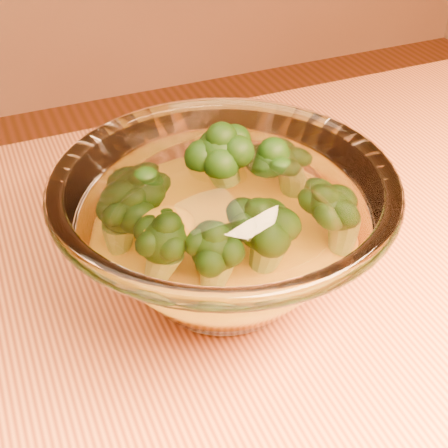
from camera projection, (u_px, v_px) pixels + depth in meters
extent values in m
cube|color=#D0793E|center=(191.00, 444.00, 0.40)|extent=(1.20, 0.80, 0.04)
cylinder|color=brown|center=(427.00, 295.00, 1.05)|extent=(0.06, 0.06, 0.71)
ellipsoid|color=white|center=(224.00, 278.00, 0.48)|extent=(0.11, 0.11, 0.02)
torus|color=white|center=(224.00, 183.00, 0.43)|extent=(0.24, 0.24, 0.01)
ellipsoid|color=orange|center=(224.00, 254.00, 0.47)|extent=(0.14, 0.14, 0.04)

